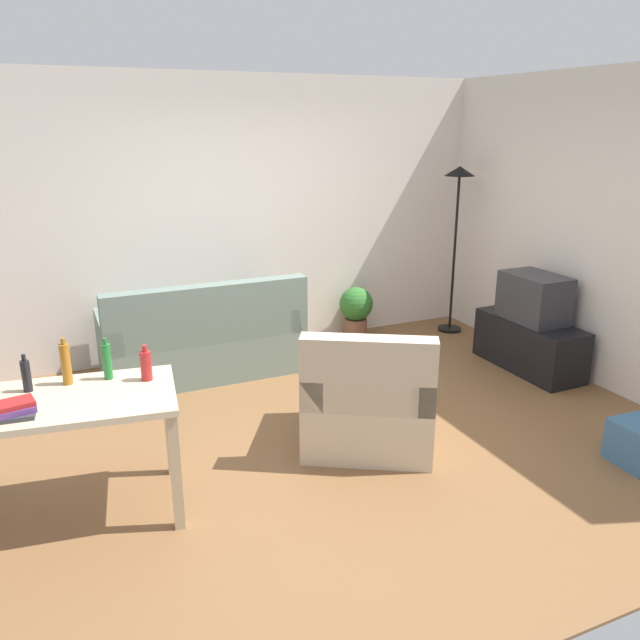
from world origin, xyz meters
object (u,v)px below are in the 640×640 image
object	(u,v)px
torchiere_lamp	(458,204)
bottle_red	(146,365)
couch	(203,342)
tv	(534,298)
book_stack	(11,410)
bottle_green	(107,361)
desk	(69,415)
armchair	(368,404)
potted_plant	(356,309)
bottle_amber	(66,364)
bottle_dark	(26,375)
tv_stand	(529,345)

from	to	relation	value
torchiere_lamp	bottle_red	world-z (taller)	torchiere_lamp
couch	tv	size ratio (longest dim) A/B	2.99
book_stack	bottle_green	bearing A→B (deg)	32.46
desk	book_stack	size ratio (longest dim) A/B	4.83
armchair	potted_plant	bearing A→B (deg)	-84.93
torchiere_lamp	potted_plant	bearing A→B (deg)	170.41
torchiere_lamp	armchair	size ratio (longest dim) A/B	1.51
torchiere_lamp	bottle_green	size ratio (longest dim) A/B	6.89
bottle_amber	bottle_green	distance (m)	0.23
bottle_dark	book_stack	size ratio (longest dim) A/B	0.86
armchair	bottle_red	bearing A→B (deg)	29.17
desk	bottle_amber	world-z (taller)	bottle_amber
bottle_dark	couch	bearing A→B (deg)	49.58
potted_plant	couch	bearing A→B (deg)	-169.86
book_stack	potted_plant	bearing A→B (deg)	35.50
couch	bottle_green	bearing A→B (deg)	59.72
tv_stand	book_stack	world-z (taller)	book_stack
couch	book_stack	xyz separation A→B (m)	(-1.50, -2.01, 0.49)
tv	bottle_green	distance (m)	3.86
couch	bottle_dark	world-z (taller)	bottle_dark
desk	bottle_red	xyz separation A→B (m)	(0.46, 0.07, 0.21)
tv	bottle_amber	bearing A→B (deg)	97.27
bottle_red	couch	bearing A→B (deg)	66.79
tv	desk	size ratio (longest dim) A/B	0.47
torchiere_lamp	bottle_red	distance (m)	4.12
torchiere_lamp	bottle_red	size ratio (longest dim) A/B	8.14
tv	desk	bearing A→B (deg)	100.03
torchiere_lamp	bottle_dark	size ratio (longest dim) A/B	7.95
bottle_green	book_stack	size ratio (longest dim) A/B	0.99
bottle_dark	book_stack	xyz separation A→B (m)	(-0.08, -0.33, -0.06)
tv_stand	bottle_dark	bearing A→B (deg)	97.17
tv_stand	armchair	xyz separation A→B (m)	(-2.09, -0.67, 0.08)
bottle_red	book_stack	size ratio (longest dim) A/B	0.84
armchair	bottle_dark	xyz separation A→B (m)	(-2.18, 0.14, 0.54)
torchiere_lamp	bottle_dark	bearing A→B (deg)	-157.16
bottle_dark	torchiere_lamp	bearing A→B (deg)	22.84
bottle_green	tv_stand	bearing A→B (deg)	7.97
bottle_red	tv_stand	bearing A→B (deg)	10.18
tv_stand	torchiere_lamp	size ratio (longest dim) A/B	0.61
tv	torchiere_lamp	size ratio (longest dim) A/B	0.33
couch	bottle_amber	xyz separation A→B (m)	(-1.20, -1.65, 0.58)
bottle_dark	potted_plant	bearing A→B (deg)	32.03
couch	bottle_red	distance (m)	2.02
potted_plant	bottle_red	size ratio (longest dim) A/B	2.56
tv	bottle_amber	world-z (taller)	bottle_amber
armchair	book_stack	xyz separation A→B (m)	(-2.26, -0.20, 0.48)
bottle_red	book_stack	world-z (taller)	bottle_red
book_stack	bottle_dark	bearing A→B (deg)	76.51
tv_stand	desk	bearing A→B (deg)	100.04
potted_plant	armchair	world-z (taller)	armchair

